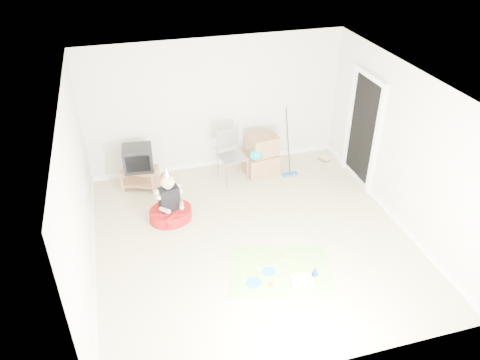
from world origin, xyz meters
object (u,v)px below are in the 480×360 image
object	(u,v)px
tv_stand	(140,176)
folding_chair	(232,157)
crt_tv	(138,158)
birthday_cake	(302,281)
seated_woman	(170,208)
cardboard_boxes	(261,156)

from	to	relation	value
tv_stand	folding_chair	size ratio (longest dim) A/B	0.72
crt_tv	birthday_cake	size ratio (longest dim) A/B	1.52
crt_tv	tv_stand	bearing A→B (deg)	-58.48
tv_stand	birthday_cake	xyz separation A→B (m)	(1.97, -3.19, -0.20)
folding_chair	tv_stand	bearing A→B (deg)	173.21
folding_chair	seated_woman	bearing A→B (deg)	-145.12
tv_stand	crt_tv	world-z (taller)	crt_tv
crt_tv	seated_woman	world-z (taller)	seated_woman
tv_stand	folding_chair	distance (m)	1.77
cardboard_boxes	seated_woman	bearing A→B (deg)	-151.62
crt_tv	seated_woman	distance (m)	1.28
crt_tv	folding_chair	world-z (taller)	folding_chair
crt_tv	seated_woman	size ratio (longest dim) A/B	0.50
crt_tv	cardboard_boxes	xyz separation A→B (m)	(2.35, -0.08, -0.26)
cardboard_boxes	seated_woman	size ratio (longest dim) A/B	0.75
folding_chair	seated_woman	xyz separation A→B (m)	(-1.35, -0.94, -0.28)
seated_woman	birthday_cake	size ratio (longest dim) A/B	3.03
tv_stand	folding_chair	xyz separation A→B (m)	(1.74, -0.21, 0.26)
tv_stand	crt_tv	distance (m)	0.39
birthday_cake	cardboard_boxes	bearing A→B (deg)	83.02
tv_stand	folding_chair	bearing A→B (deg)	-6.79
folding_chair	seated_woman	size ratio (longest dim) A/B	1.00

